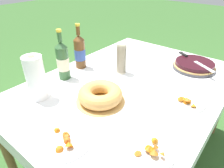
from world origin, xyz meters
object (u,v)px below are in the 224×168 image
(cup_stack, at_px, (121,58))
(cider_bottle_amber, at_px, (80,52))
(berry_tart, at_px, (194,65))
(snack_plate_right, at_px, (188,102))
(bundt_cake, at_px, (100,95))
(cider_bottle_green, at_px, (63,61))
(snack_plate_near, at_px, (149,150))
(paper_towel_roll, at_px, (36,78))
(serving_knife, at_px, (192,60))
(snack_plate_left, at_px, (65,140))

(cup_stack, height_order, cider_bottle_amber, cider_bottle_amber)
(berry_tart, height_order, snack_plate_right, same)
(bundt_cake, bearing_deg, cup_stack, 18.54)
(berry_tart, bearing_deg, bundt_cake, 160.32)
(cup_stack, relative_size, cider_bottle_green, 0.66)
(snack_plate_near, distance_m, snack_plate_right, 0.45)
(cup_stack, relative_size, paper_towel_roll, 0.85)
(cider_bottle_amber, xyz_separation_m, snack_plate_right, (0.05, -0.83, -0.11))
(berry_tart, xyz_separation_m, paper_towel_roll, (-0.97, 0.59, 0.11))
(serving_knife, xyz_separation_m, cup_stack, (-0.42, 0.37, 0.05))
(cider_bottle_green, height_order, cider_bottle_amber, cider_bottle_green)
(cider_bottle_amber, relative_size, snack_plate_right, 1.71)
(bundt_cake, distance_m, cider_bottle_green, 0.40)
(cup_stack, distance_m, snack_plate_left, 0.74)
(snack_plate_right, bearing_deg, cider_bottle_amber, 93.57)
(serving_knife, relative_size, bundt_cake, 1.16)
(cider_bottle_green, xyz_separation_m, cider_bottle_amber, (0.19, 0.04, -0.00))
(bundt_cake, distance_m, paper_towel_roll, 0.38)
(cider_bottle_green, bearing_deg, cup_stack, -39.58)
(bundt_cake, xyz_separation_m, cider_bottle_amber, (0.25, 0.42, 0.08))
(cup_stack, relative_size, snack_plate_right, 1.16)
(bundt_cake, relative_size, cider_bottle_green, 0.84)
(bundt_cake, height_order, snack_plate_left, bundt_cake)
(cup_stack, xyz_separation_m, paper_towel_roll, (-0.57, 0.19, 0.02))
(berry_tart, xyz_separation_m, snack_plate_near, (-0.92, -0.13, -0.02))
(bundt_cake, relative_size, snack_plate_right, 1.47)
(cup_stack, bearing_deg, snack_plate_left, -163.45)
(snack_plate_near, distance_m, snack_plate_left, 0.37)
(cup_stack, xyz_separation_m, cider_bottle_amber, (-0.12, 0.30, 0.01))
(berry_tart, height_order, cider_bottle_green, cider_bottle_green)
(cup_stack, distance_m, snack_plate_right, 0.54)
(cider_bottle_amber, distance_m, snack_plate_near, 0.93)
(cider_bottle_amber, bearing_deg, bundt_cake, -120.22)
(berry_tart, distance_m, cider_bottle_green, 0.98)
(paper_towel_roll, bearing_deg, snack_plate_right, -55.46)
(snack_plate_left, bearing_deg, bundt_cake, 14.32)
(serving_knife, xyz_separation_m, paper_towel_roll, (-0.98, 0.56, 0.07))
(serving_knife, xyz_separation_m, bundt_cake, (-0.79, 0.25, -0.02))
(cider_bottle_amber, bearing_deg, snack_plate_near, -115.37)
(snack_plate_left, xyz_separation_m, snack_plate_right, (0.63, -0.32, 0.00))
(berry_tart, distance_m, cider_bottle_amber, 0.88)
(serving_knife, height_order, snack_plate_right, serving_knife)
(serving_knife, distance_m, cider_bottle_green, 0.97)
(cup_stack, bearing_deg, snack_plate_near, -134.08)
(berry_tart, height_order, bundt_cake, bundt_cake)
(cup_stack, height_order, cider_bottle_green, cider_bottle_green)
(snack_plate_right, distance_m, paper_towel_roll, 0.88)
(bundt_cake, bearing_deg, berry_tart, -19.68)
(snack_plate_left, bearing_deg, cider_bottle_green, 50.32)
(berry_tart, bearing_deg, paper_towel_roll, 148.65)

